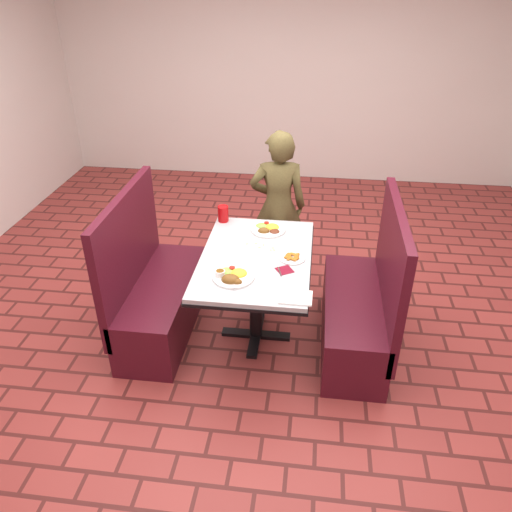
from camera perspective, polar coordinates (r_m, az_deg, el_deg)
name	(u,v)px	position (r m, az deg, el deg)	size (l,w,h in m)	color
room	(256,93)	(3.21, 0.00, 18.14)	(7.00, 7.04, 2.82)	#993632
dining_table	(256,267)	(3.69, 0.00, -1.28)	(0.81, 1.21, 0.75)	#B9BCBE
booth_bench_left	(156,295)	(4.04, -11.35, -4.40)	(0.47, 1.20, 1.17)	#4D111E
booth_bench_right	(361,311)	(3.88, 11.86, -6.12)	(0.47, 1.20, 1.17)	#4D111E
diner_person	(278,207)	(4.52, 2.52, 5.67)	(0.51, 0.33, 1.40)	brown
near_dinner_plate	(232,275)	(3.38, -2.71, -2.13)	(0.28, 0.28, 0.09)	white
far_dinner_plate	(268,228)	(3.98, 1.41, 3.25)	(0.27, 0.27, 0.07)	white
plantain_plate	(292,258)	(3.61, 4.13, -0.19)	(0.19, 0.19, 0.03)	white
maroon_napkin	(285,270)	(3.48, 3.28, -1.62)	(0.11, 0.11, 0.00)	maroon
spoon_utensil	(280,272)	(3.46, 2.73, -1.81)	(0.01, 0.12, 0.00)	#B9B9BD
red_tumbler	(223,214)	(4.12, -3.77, 4.84)	(0.09, 0.09, 0.13)	#BC0C0F
paper_napkin	(295,297)	(3.21, 4.53, -4.74)	(0.21, 0.16, 0.01)	white
knife_utensil	(236,283)	(3.33, -2.25, -3.11)	(0.01, 0.16, 0.00)	silver
fork_utensil	(242,280)	(3.36, -1.58, -2.76)	(0.01, 0.13, 0.00)	silver
lettuce_shreds	(262,252)	(3.69, 0.73, 0.45)	(0.28, 0.32, 0.00)	#89C14D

